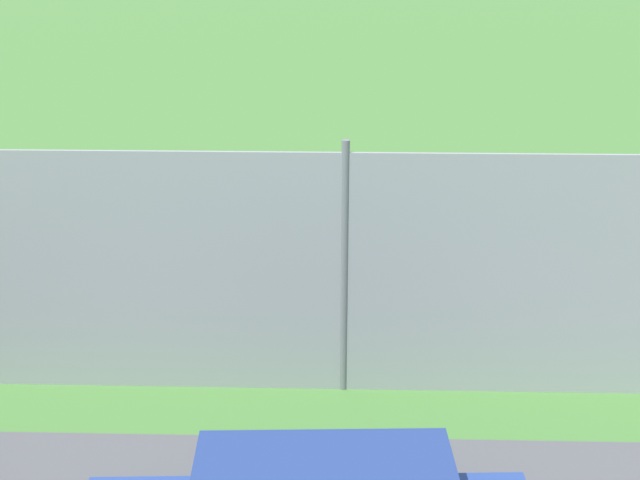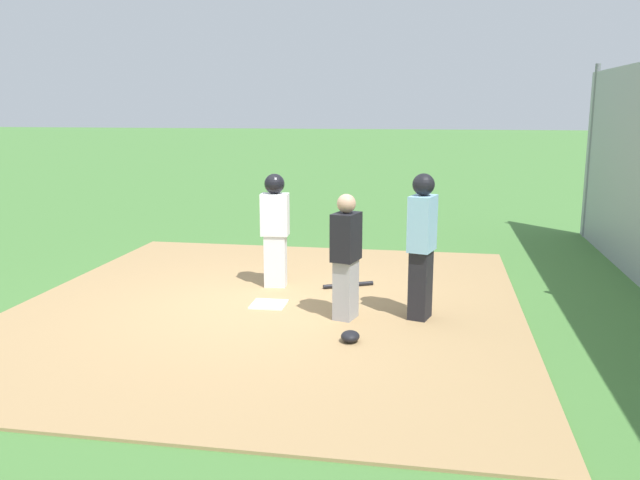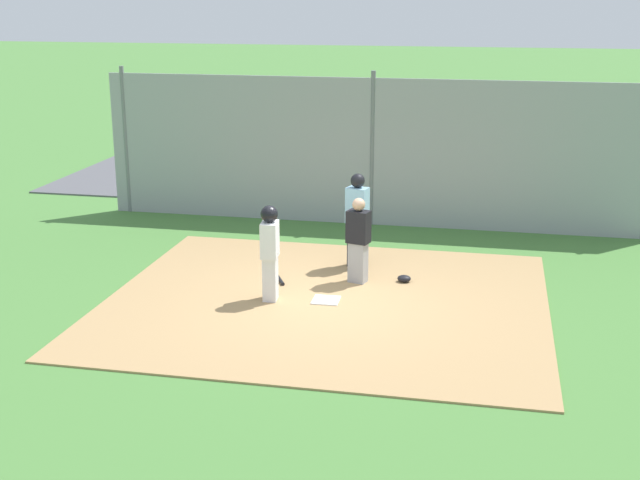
% 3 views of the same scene
% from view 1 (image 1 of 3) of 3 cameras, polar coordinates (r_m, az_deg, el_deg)
% --- Properties ---
extents(ground_plane, '(140.00, 140.00, 0.00)m').
position_cam_1_polar(ground_plane, '(15.85, 1.62, -0.48)').
color(ground_plane, '#477A38').
extents(dirt_infield, '(7.20, 6.40, 0.03)m').
position_cam_1_polar(dirt_infield, '(15.84, 1.62, -0.43)').
color(dirt_infield, '#A88456').
rests_on(dirt_infield, ground_plane).
extents(home_plate, '(0.45, 0.45, 0.02)m').
position_cam_1_polar(home_plate, '(15.83, 1.62, -0.35)').
color(home_plate, white).
rests_on(home_plate, dirt_infield).
extents(catcher, '(0.44, 0.35, 1.51)m').
position_cam_1_polar(catcher, '(14.58, 0.23, 0.96)').
color(catcher, '#9E9EA3').
rests_on(catcher, dirt_infield).
extents(umpire, '(0.44, 0.35, 1.75)m').
position_cam_1_polar(umpire, '(13.70, 0.84, 0.25)').
color(umpire, black).
rests_on(umpire, dirt_infield).
extents(runner, '(0.29, 0.40, 1.61)m').
position_cam_1_polar(runner, '(15.68, 5.00, 2.85)').
color(runner, silver).
rests_on(runner, dirt_infield).
extents(baseball_bat, '(0.39, 0.69, 0.06)m').
position_cam_1_polar(baseball_bat, '(15.03, 5.60, -1.57)').
color(baseball_bat, black).
rests_on(baseball_bat, dirt_infield).
extents(catcher_mask, '(0.24, 0.20, 0.12)m').
position_cam_1_polar(catcher_mask, '(14.73, -2.90, -1.85)').
color(catcher_mask, black).
rests_on(catcher_mask, dirt_infield).
extents(backstop_fence, '(12.00, 0.10, 3.35)m').
position_cam_1_polar(backstop_fence, '(10.59, 1.64, -2.46)').
color(backstop_fence, '#93999E').
rests_on(backstop_fence, ground_plane).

